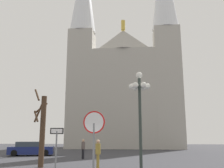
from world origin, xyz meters
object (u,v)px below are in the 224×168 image
Objects in this scene: cathedral at (125,83)px; bare_tree at (42,128)px; pedestrian_standing at (83,147)px; street_lamp at (140,105)px; stop_sign at (94,133)px; parked_car_near_navy at (31,149)px; one_way_arrow_sign at (56,148)px; pedestrian_walking at (98,151)px.

cathedral is 7.45× the size of bare_tree.
street_lamp is at bearing -62.13° from pedestrian_standing.
stop_sign reaches higher than parked_car_near_navy.
stop_sign is 8.04m from bare_tree.
street_lamp is 17.31m from parked_car_near_navy.
street_lamp is (1.88, 3.69, 1.52)m from stop_sign.
parked_car_near_navy is at bearing 149.65° from pedestrian_standing.
street_lamp is (3.70, 2.56, 2.16)m from one_way_arrow_sign.
parked_car_near_navy is at bearing 130.84° from street_lamp.
parked_car_near_navy is at bearing 129.50° from pedestrian_walking.
pedestrian_walking is at bearing 96.60° from stop_sign.
stop_sign is 0.57× the size of bare_tree.
pedestrian_walking is (3.81, -0.41, -1.43)m from bare_tree.
bare_tree reaches higher than stop_sign.
stop_sign is 1.27× the size of one_way_arrow_sign.
cathedral reaches higher than bare_tree.
parked_car_near_navy is (-9.17, -18.69, -10.76)m from cathedral.
cathedral is 32.61m from street_lamp.
parked_car_near_navy is at bearing 115.74° from one_way_arrow_sign.
cathedral is 36.50m from stop_sign.
street_lamp is (1.98, -31.59, -7.82)m from cathedral.
pedestrian_standing is at bearing -30.35° from parked_car_near_navy.
parked_car_near_navy is 2.82× the size of pedestrian_standing.
bare_tree reaches higher than pedestrian_standing.
pedestrian_walking is 1.03× the size of pedestrian_standing.
one_way_arrow_sign is at bearing -84.28° from pedestrian_standing.
bare_tree is at bearing 116.25° from one_way_arrow_sign.
cathedral is 30.88m from pedestrian_walking.
pedestrian_walking reaches higher than pedestrian_standing.
cathedral is at bearing 93.59° from street_lamp.
cathedral reaches higher than pedestrian_standing.
stop_sign is 1.72× the size of pedestrian_standing.
bare_tree is 2.93× the size of pedestrian_walking.
street_lamp is at bearing 34.70° from one_way_arrow_sign.
bare_tree is at bearing -103.64° from pedestrian_standing.
bare_tree is at bearing -98.78° from cathedral.
stop_sign is at bearing -116.91° from street_lamp.
cathedral is at bearing 90.17° from stop_sign.
parked_car_near_navy is 7.28m from pedestrian_standing.
pedestrian_standing is at bearing 117.87° from street_lamp.
pedestrian_walking is (-2.59, 2.52, -2.55)m from street_lamp.
bare_tree reaches higher than pedestrian_walking.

